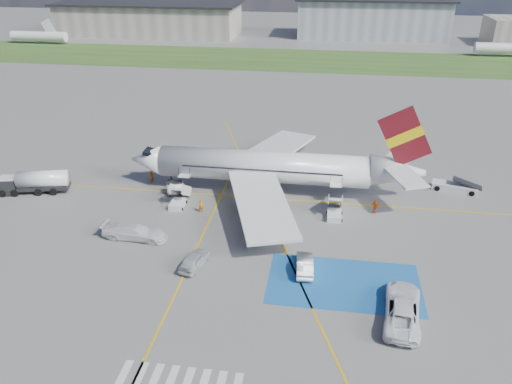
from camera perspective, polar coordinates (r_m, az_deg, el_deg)
ground at (r=51.31m, az=-1.32°, el=-6.77°), size 400.00×400.00×0.00m
grass_strip at (r=140.32m, az=5.42°, el=14.79°), size 400.00×30.00×0.01m
taxiway_line_main at (r=61.57m, az=0.55°, el=-0.70°), size 120.00×0.20×0.01m
taxiway_line_cross at (r=44.58m, az=-10.08°, el=-13.12°), size 0.20×60.00×0.01m
taxiway_line_diag at (r=61.57m, az=0.55°, el=-0.70°), size 20.71×56.45×0.01m
staging_box at (r=47.55m, az=10.00°, el=-10.25°), size 14.00×8.00×0.01m
terminal_west at (r=184.71m, az=-12.02°, el=18.73°), size 60.00×22.00×10.00m
terminal_centre at (r=179.08m, az=13.12°, el=18.72°), size 48.00×18.00×12.00m
airliner at (r=61.75m, az=2.21°, el=2.84°), size 36.81×32.95×11.92m
airstairs_fwd at (r=60.35m, az=-8.86°, el=-0.98°), size 1.90×5.20×3.60m
airstairs_aft at (r=57.93m, az=8.95°, el=-2.22°), size 1.90×5.20×3.60m
fuel_tanker at (r=68.43m, az=-23.94°, el=0.89°), size 8.64×4.09×2.85m
gpu_cart at (r=63.13m, az=-9.22°, el=0.40°), size 2.30×1.90×1.66m
belt_loader at (r=68.14m, az=21.79°, el=0.49°), size 6.10×3.23×1.76m
car_silver_a at (r=49.04m, az=-7.01°, el=-7.69°), size 2.68×4.65×1.49m
car_silver_b at (r=48.29m, az=5.60°, el=-8.22°), size 1.88×4.58×1.48m
van_white_a at (r=44.26m, az=16.44°, el=-12.36°), size 3.61×6.49×2.32m
van_white_b at (r=54.41m, az=-13.75°, el=-4.22°), size 5.44×2.42×2.09m
crew_fwd at (r=58.43m, az=-6.29°, el=-1.60°), size 0.68×0.59×1.58m
crew_nose at (r=66.76m, az=-11.86°, el=1.71°), size 0.99×0.98×1.61m
crew_aft at (r=59.47m, az=13.45°, el=-1.61°), size 1.01×1.01×1.72m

